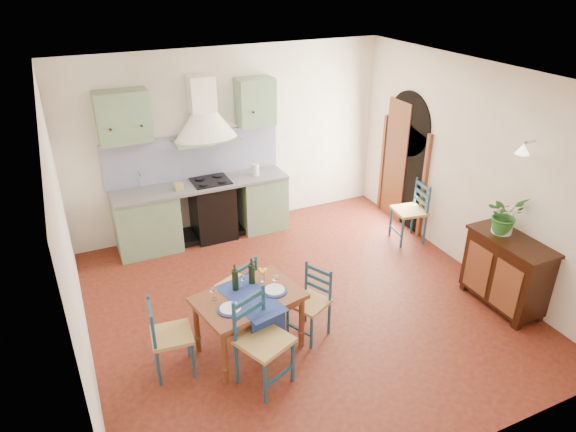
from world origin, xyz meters
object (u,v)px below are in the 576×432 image
object	(u,v)px
chair_near	(262,340)
sideboard	(506,270)
dining_table	(249,302)
potted_plant	(505,215)

from	to	relation	value
chair_near	sideboard	distance (m)	3.19
dining_table	sideboard	distance (m)	3.18
sideboard	chair_near	bearing A→B (deg)	179.13
chair_near	sideboard	bearing A→B (deg)	-0.87
potted_plant	sideboard	bearing A→B (deg)	-91.97
dining_table	chair_near	world-z (taller)	dining_table
sideboard	potted_plant	bearing A→B (deg)	88.03
chair_near	potted_plant	distance (m)	3.27
dining_table	potted_plant	xyz separation A→B (m)	(3.13, -0.36, 0.55)
sideboard	dining_table	bearing A→B (deg)	169.99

